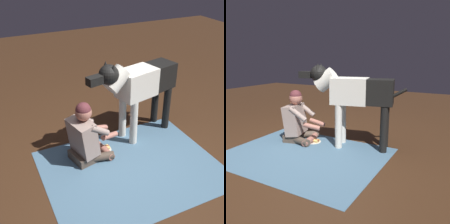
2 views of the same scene
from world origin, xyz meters
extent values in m
plane|color=#3C2415|center=(0.00, 0.00, 0.00)|extent=(14.09, 14.09, 0.00)
cube|color=#476981|center=(-0.08, -0.02, 0.00)|extent=(2.20, 1.72, 0.01)
cube|color=#504136|center=(0.43, -0.44, 0.06)|extent=(0.31, 0.39, 0.12)
cylinder|color=#504136|center=(0.31, -0.63, 0.07)|extent=(0.38, 0.33, 0.11)
cylinder|color=#AC6B5B|center=(0.15, -0.60, 0.06)|extent=(0.20, 0.37, 0.09)
cylinder|color=#504136|center=(0.24, -0.33, 0.07)|extent=(0.41, 0.19, 0.11)
cylinder|color=#AC6B5B|center=(0.11, -0.43, 0.06)|extent=(0.15, 0.37, 0.09)
cube|color=gray|center=(0.41, -0.45, 0.36)|extent=(0.36, 0.45, 0.50)
cylinder|color=gray|center=(0.31, -0.65, 0.49)|extent=(0.30, 0.15, 0.24)
cylinder|color=#AC6B5B|center=(0.11, -0.65, 0.30)|extent=(0.27, 0.09, 0.12)
cylinder|color=gray|center=(0.23, -0.31, 0.49)|extent=(0.30, 0.15, 0.24)
cylinder|color=#AC6B5B|center=(0.05, -0.40, 0.30)|extent=(0.28, 0.17, 0.12)
sphere|color=#AC6B5B|center=(0.38, -0.45, 0.71)|extent=(0.21, 0.21, 0.21)
sphere|color=#58272C|center=(0.38, -0.45, 0.74)|extent=(0.19, 0.19, 0.19)
cylinder|color=silver|center=(-0.37, -0.51, 0.33)|extent=(0.11, 0.11, 0.67)
cylinder|color=silver|center=(-0.31, -0.74, 0.33)|extent=(0.11, 0.11, 0.67)
cylinder|color=black|center=(-1.02, -0.66, 0.33)|extent=(0.11, 0.11, 0.67)
cylinder|color=black|center=(-0.96, -0.90, 0.33)|extent=(0.11, 0.11, 0.67)
cube|color=silver|center=(-0.48, -0.66, 0.86)|extent=(0.59, 0.46, 0.39)
cube|color=black|center=(-0.87, -0.75, 0.86)|extent=(0.52, 0.42, 0.37)
cylinder|color=silver|center=(-0.12, -0.57, 1.01)|extent=(0.43, 0.32, 0.37)
sphere|color=black|center=(-0.01, -0.55, 1.10)|extent=(0.26, 0.26, 0.26)
cube|color=black|center=(0.20, -0.50, 1.08)|extent=(0.21, 0.16, 0.10)
cone|color=black|center=(-0.04, -0.47, 1.20)|extent=(0.11, 0.11, 0.12)
cone|color=black|center=(0.00, -0.62, 1.20)|extent=(0.11, 0.11, 0.12)
cylinder|color=black|center=(-1.11, -0.81, 0.82)|extent=(0.34, 0.13, 0.22)
cylinder|color=silver|center=(0.10, -0.52, 0.01)|extent=(0.23, 0.23, 0.01)
cylinder|color=#DEBB62|center=(0.10, -0.54, 0.04)|extent=(0.17, 0.05, 0.05)
cylinder|color=#DEBB62|center=(0.10, -0.50, 0.04)|extent=(0.17, 0.05, 0.05)
cylinder|color=#9D3E28|center=(0.10, -0.52, 0.04)|extent=(0.18, 0.04, 0.04)
camera|label=1|loc=(1.40, 2.54, 2.50)|focal=47.42mm
camera|label=2|loc=(-2.07, 2.54, 1.36)|focal=39.01mm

